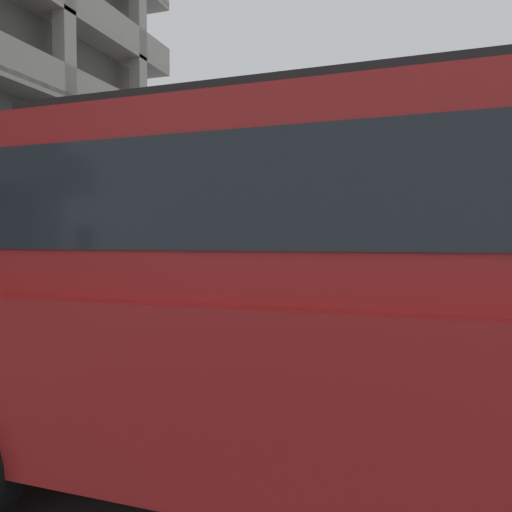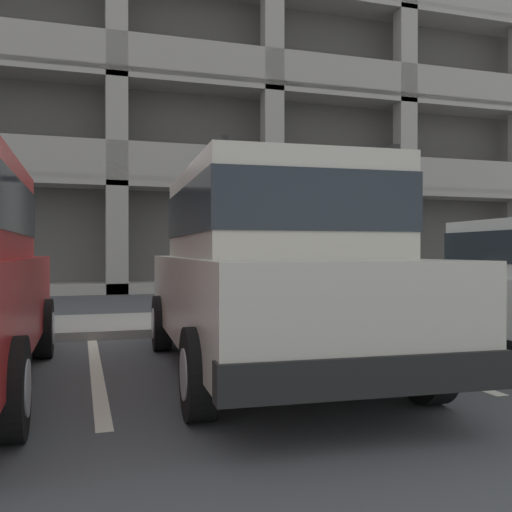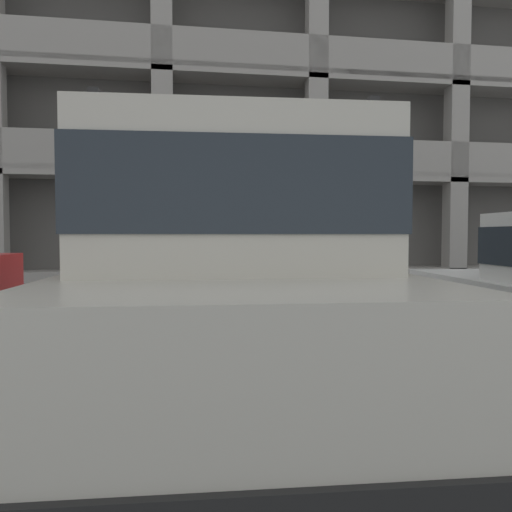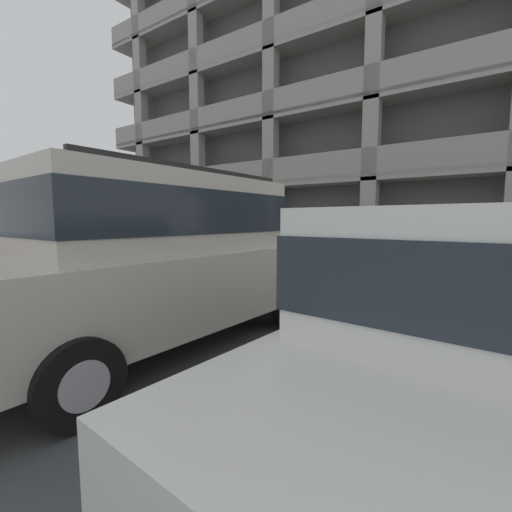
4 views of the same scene
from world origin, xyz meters
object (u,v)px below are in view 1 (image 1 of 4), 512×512
at_px(red_sedan, 311,295).
at_px(fire_hydrant, 256,281).
at_px(silver_suv, 367,266).
at_px(dark_hatchback, 398,273).
at_px(parking_meter_near, 157,255).

distance_m(red_sedan, fire_hydrant, 8.60).
xyz_separation_m(silver_suv, dark_hatchback, (3.23, -0.18, -0.27)).
distance_m(parking_meter_near, fire_hydrant, 4.97).
height_order(silver_suv, parking_meter_near, silver_suv).
xyz_separation_m(red_sedan, parking_meter_near, (3.12, 2.72, 0.10)).
distance_m(red_sedan, parking_meter_near, 4.14).
bearing_deg(parking_meter_near, fire_hydrant, 3.46).
height_order(dark_hatchback, fire_hydrant, dark_hatchback).
height_order(silver_suv, fire_hydrant, silver_suv).
bearing_deg(dark_hatchback, silver_suv, -178.77).
bearing_deg(silver_suv, red_sedan, -176.45).
distance_m(silver_suv, fire_hydrant, 5.81).
bearing_deg(dark_hatchback, parking_meter_near, 142.44).
bearing_deg(red_sedan, dark_hatchback, -0.71).
bearing_deg(red_sedan, fire_hydrant, 21.18).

